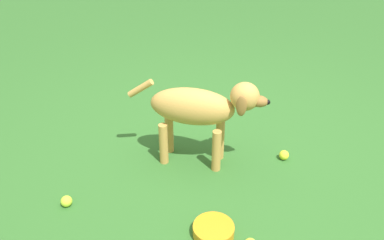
# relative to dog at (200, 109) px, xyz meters

# --- Properties ---
(ground) EXTENTS (14.00, 14.00, 0.00)m
(ground) POSITION_rel_dog_xyz_m (-0.18, 0.04, -0.40)
(ground) COLOR #2D6026
(dog) EXTENTS (0.84, 0.43, 0.61)m
(dog) POSITION_rel_dog_xyz_m (0.00, 0.00, 0.00)
(dog) COLOR #C69347
(dog) RESTS_ON ground
(tennis_ball_0) EXTENTS (0.07, 0.07, 0.07)m
(tennis_ball_0) POSITION_rel_dog_xyz_m (0.84, 0.30, -0.37)
(tennis_ball_0) COLOR #C0E334
(tennis_ball_0) RESTS_ON ground
(tennis_ball_1) EXTENTS (0.07, 0.07, 0.07)m
(tennis_ball_1) POSITION_rel_dog_xyz_m (-0.57, 0.08, -0.37)
(tennis_ball_1) COLOR yellow
(tennis_ball_1) RESTS_ON ground
(water_bowl) EXTENTS (0.22, 0.22, 0.06)m
(water_bowl) POSITION_rel_dog_xyz_m (0.05, 0.66, -0.37)
(water_bowl) COLOR orange
(water_bowl) RESTS_ON ground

